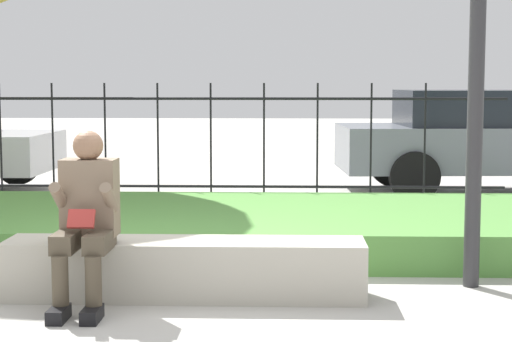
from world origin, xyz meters
The scene contains 6 objects.
ground_plane centered at (0.00, 0.00, 0.00)m, with size 60.00×60.00×0.00m, color #B2AFA8.
stone_bench centered at (0.17, 0.00, 0.19)m, with size 2.59×0.48×0.42m.
person_seated_reader centered at (-0.47, -0.27, 0.66)m, with size 0.42×0.73×1.22m.
grass_berm centered at (0.00, 2.04, 0.17)m, with size 8.96×2.68×0.33m.
iron_fence centered at (0.00, 4.08, 0.81)m, with size 6.96×0.03×1.54m.
car_parked_right centered at (3.87, 5.98, 0.77)m, with size 4.60×2.03×1.44m.
Camera 1 is at (0.90, -6.04, 1.56)m, focal length 60.00 mm.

